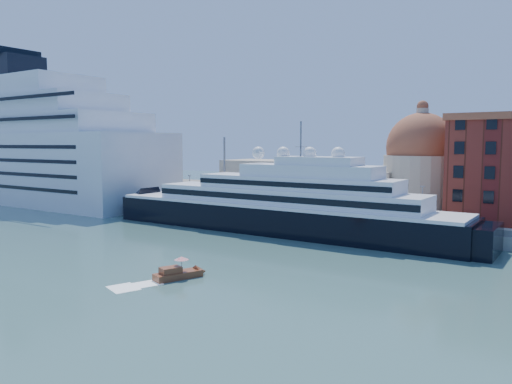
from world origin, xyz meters
The scene contains 9 objects.
ground centered at (0.00, 0.00, 0.00)m, with size 400.00×400.00×0.00m, color #3A6560.
quay centered at (0.00, 34.00, 1.25)m, with size 180.00×10.00×2.50m, color gray.
land centered at (0.00, 75.00, 1.00)m, with size 260.00×72.00×2.00m, color slate.
quay_fence centered at (0.00, 29.50, 3.10)m, with size 180.00×0.10×1.20m, color slate.
superyacht centered at (-1.39, 23.00, 4.73)m, with size 91.72×12.72×27.41m.
service_barge centered at (-32.94, 22.43, 0.80)m, with size 13.00×6.55×2.79m.
water_taxi centered at (9.54, -16.62, 0.78)m, with size 4.49×7.19×3.24m.
church centered at (6.39, 57.72, 10.91)m, with size 66.00×18.00×25.50m.
lamp_posts centered at (-12.67, 32.27, 9.84)m, with size 120.80×2.40×18.00m.
Camera 1 is at (56.85, -67.23, 18.88)m, focal length 35.00 mm.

